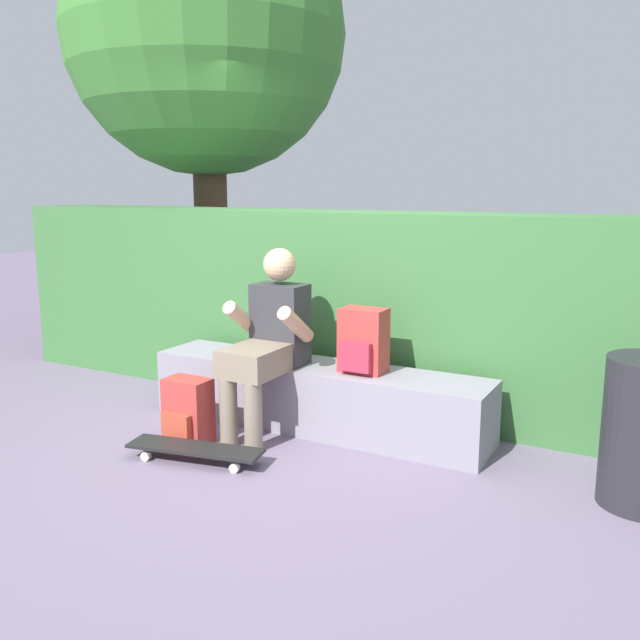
# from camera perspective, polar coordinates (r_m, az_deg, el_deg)

# --- Properties ---
(ground_plane) EXTENTS (24.00, 24.00, 0.00)m
(ground_plane) POSITION_cam_1_polar(r_m,az_deg,el_deg) (4.22, -3.22, -10.68)
(ground_plane) COLOR slate
(bench_main) EXTENTS (2.28, 0.46, 0.42)m
(bench_main) POSITION_cam_1_polar(r_m,az_deg,el_deg) (4.51, -0.28, -6.36)
(bench_main) COLOR gray
(bench_main) RESTS_ON ground
(person_skater) EXTENTS (0.49, 0.62, 1.17)m
(person_skater) POSITION_cam_1_polar(r_m,az_deg,el_deg) (4.34, -4.30, -1.40)
(person_skater) COLOR #333338
(person_skater) RESTS_ON ground
(skateboard_near_person) EXTENTS (0.82, 0.35, 0.09)m
(skateboard_near_person) POSITION_cam_1_polar(r_m,az_deg,el_deg) (4.08, -10.31, -10.48)
(skateboard_near_person) COLOR black
(skateboard_near_person) RESTS_ON ground
(backpack_on_bench) EXTENTS (0.28, 0.23, 0.40)m
(backpack_on_bench) POSITION_cam_1_polar(r_m,az_deg,el_deg) (4.25, 3.57, -1.80)
(backpack_on_bench) COLOR #B23833
(backpack_on_bench) RESTS_ON bench_main
(backpack_on_ground) EXTENTS (0.28, 0.23, 0.40)m
(backpack_on_ground) POSITION_cam_1_polar(r_m,az_deg,el_deg) (4.35, -10.94, -7.46)
(backpack_on_ground) COLOR #B23833
(backpack_on_ground) RESTS_ON ground
(hedge_row) EXTENTS (5.03, 0.58, 1.39)m
(hedge_row) POSITION_cam_1_polar(r_m,az_deg,el_deg) (5.17, -1.74, 1.39)
(hedge_row) COLOR #3A6E38
(hedge_row) RESTS_ON ground
(tree_behind_bench) EXTENTS (2.57, 2.57, 4.22)m
(tree_behind_bench) POSITION_cam_1_polar(r_m,az_deg,el_deg) (6.90, -9.46, 22.21)
(tree_behind_bench) COLOR #473323
(tree_behind_bench) RESTS_ON ground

